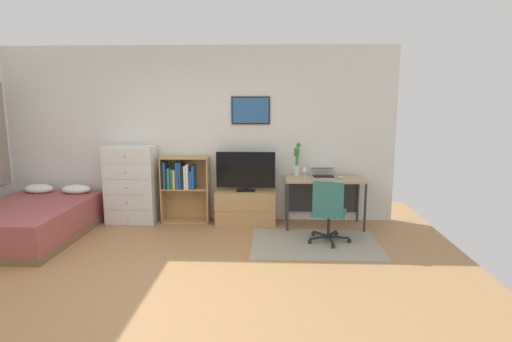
# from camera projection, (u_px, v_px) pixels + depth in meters

# --- Properties ---
(ground_plane) EXTENTS (7.20, 7.20, 0.00)m
(ground_plane) POSITION_uv_depth(u_px,v_px,m) (159.00, 283.00, 4.45)
(ground_plane) COLOR #A87A4C
(wall_back_with_posters) EXTENTS (6.12, 0.09, 2.70)m
(wall_back_with_posters) POSITION_uv_depth(u_px,v_px,m) (198.00, 134.00, 6.60)
(wall_back_with_posters) COLOR silver
(wall_back_with_posters) RESTS_ON ground_plane
(area_rug) EXTENTS (1.70, 1.20, 0.01)m
(area_rug) POSITION_uv_depth(u_px,v_px,m) (315.00, 243.00, 5.63)
(area_rug) COLOR #9E937F
(area_rug) RESTS_ON ground_plane
(bed) EXTENTS (1.38, 2.01, 0.60)m
(bed) POSITION_uv_depth(u_px,v_px,m) (32.00, 221.00, 5.85)
(bed) COLOR brown
(bed) RESTS_ON ground_plane
(dresser) EXTENTS (0.75, 0.46, 1.19)m
(dresser) POSITION_uv_depth(u_px,v_px,m) (131.00, 185.00, 6.50)
(dresser) COLOR silver
(dresser) RESTS_ON ground_plane
(bookshelf) EXTENTS (0.73, 0.30, 1.02)m
(bookshelf) POSITION_uv_depth(u_px,v_px,m) (182.00, 183.00, 6.53)
(bookshelf) COLOR tan
(bookshelf) RESTS_ON ground_plane
(tv_stand) EXTENTS (0.92, 0.41, 0.51)m
(tv_stand) POSITION_uv_depth(u_px,v_px,m) (246.00, 207.00, 6.51)
(tv_stand) COLOR tan
(tv_stand) RESTS_ON ground_plane
(television) EXTENTS (0.90, 0.16, 0.60)m
(television) POSITION_uv_depth(u_px,v_px,m) (246.00, 171.00, 6.39)
(television) COLOR black
(television) RESTS_ON tv_stand
(desk) EXTENTS (1.17, 0.59, 0.74)m
(desk) POSITION_uv_depth(u_px,v_px,m) (324.00, 186.00, 6.38)
(desk) COLOR tan
(desk) RESTS_ON ground_plane
(office_chair) EXTENTS (0.58, 0.57, 0.86)m
(office_chair) POSITION_uv_depth(u_px,v_px,m) (328.00, 210.00, 5.57)
(office_chair) COLOR #232326
(office_chair) RESTS_ON ground_plane
(laptop) EXTENTS (0.36, 0.38, 0.15)m
(laptop) POSITION_uv_depth(u_px,v_px,m) (323.00, 173.00, 6.38)
(laptop) COLOR #B7B7BC
(laptop) RESTS_ON desk
(computer_mouse) EXTENTS (0.06, 0.10, 0.03)m
(computer_mouse) POSITION_uv_depth(u_px,v_px,m) (340.00, 177.00, 6.24)
(computer_mouse) COLOR silver
(computer_mouse) RESTS_ON desk
(bamboo_vase) EXTENTS (0.11, 0.10, 0.51)m
(bamboo_vase) POSITION_uv_depth(u_px,v_px,m) (297.00, 159.00, 6.42)
(bamboo_vase) COLOR silver
(bamboo_vase) RESTS_ON desk
(wine_glass) EXTENTS (0.07, 0.07, 0.18)m
(wine_glass) POSITION_uv_depth(u_px,v_px,m) (304.00, 169.00, 6.25)
(wine_glass) COLOR silver
(wine_glass) RESTS_ON desk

